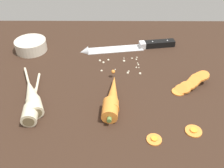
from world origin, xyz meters
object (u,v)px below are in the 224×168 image
at_px(chefs_knife, 126,47).
at_px(whole_carrot, 110,97).
at_px(prep_bowl, 30,45).
at_px(parsnip_front, 31,96).
at_px(carrot_slice_stray_near, 153,139).
at_px(carrot_slice_stray_mid, 192,131).
at_px(parsnip_mid_left, 31,103).
at_px(carrot_slice_stack, 189,84).

height_order(chefs_knife, whole_carrot, whole_carrot).
xyz_separation_m(chefs_knife, prep_bowl, (-0.34, -0.01, 0.01)).
xyz_separation_m(parsnip_front, carrot_slice_stray_near, (0.32, -0.14, -0.02)).
distance_m(chefs_knife, carrot_slice_stray_mid, 0.43).
distance_m(parsnip_mid_left, carrot_slice_stack, 0.45).
xyz_separation_m(parsnip_front, carrot_slice_stray_mid, (0.42, -0.11, -0.02)).
height_order(parsnip_mid_left, carrot_slice_stray_near, parsnip_mid_left).
relative_size(carrot_slice_stray_near, carrot_slice_stray_mid, 0.89).
bearing_deg(chefs_knife, carrot_slice_stray_mid, -69.71).
height_order(whole_carrot, parsnip_front, whole_carrot).
bearing_deg(parsnip_mid_left, whole_carrot, 6.39).
height_order(carrot_slice_stray_near, prep_bowl, prep_bowl).
relative_size(parsnip_mid_left, carrot_slice_stack, 1.84).
relative_size(parsnip_front, prep_bowl, 2.03).
bearing_deg(whole_carrot, parsnip_mid_left, -173.61).
bearing_deg(parsnip_front, whole_carrot, -1.76).
xyz_separation_m(carrot_slice_stack, prep_bowl, (-0.52, 0.21, 0.01)).
xyz_separation_m(whole_carrot, carrot_slice_stray_mid, (0.20, -0.10, -0.02)).
distance_m(parsnip_front, carrot_slice_stray_near, 0.35).
xyz_separation_m(chefs_knife, parsnip_front, (-0.27, -0.29, 0.01)).
bearing_deg(carrot_slice_stack, parsnip_mid_left, -168.03).
distance_m(whole_carrot, parsnip_front, 0.22).
relative_size(whole_carrot, parsnip_mid_left, 1.00).
relative_size(chefs_knife, parsnip_front, 1.56).
distance_m(chefs_knife, parsnip_mid_left, 0.41).
relative_size(parsnip_mid_left, carrot_slice_stray_mid, 5.27).
bearing_deg(prep_bowl, whole_carrot, -44.33).
bearing_deg(carrot_slice_stray_near, carrot_slice_stray_mid, 15.30).
bearing_deg(carrot_slice_stray_mid, carrot_slice_stack, 79.99).
height_order(parsnip_mid_left, prep_bowl, same).
xyz_separation_m(parsnip_front, parsnip_mid_left, (0.01, -0.03, 0.00)).
bearing_deg(carrot_slice_stray_mid, carrot_slice_stray_near, -164.70).
bearing_deg(parsnip_mid_left, carrot_slice_stray_near, -19.11).
relative_size(parsnip_front, carrot_slice_stray_mid, 5.44).
relative_size(whole_carrot, carrot_slice_stray_near, 5.92).
xyz_separation_m(carrot_slice_stack, carrot_slice_stray_mid, (-0.03, -0.17, -0.01)).
xyz_separation_m(carrot_slice_stray_near, carrot_slice_stray_mid, (0.10, 0.03, 0.00)).
bearing_deg(prep_bowl, carrot_slice_stray_mid, -38.24).
distance_m(parsnip_mid_left, carrot_slice_stray_near, 0.33).
bearing_deg(carrot_slice_stack, carrot_slice_stray_near, -122.89).
distance_m(chefs_knife, carrot_slice_stack, 0.29).
bearing_deg(parsnip_mid_left, carrot_slice_stack, 11.97).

